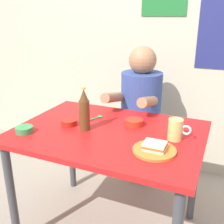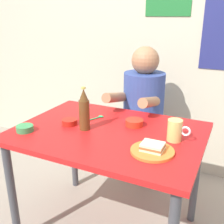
% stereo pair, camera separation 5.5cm
% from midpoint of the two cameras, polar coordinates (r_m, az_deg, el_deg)
% --- Properties ---
extents(wall_back, '(4.40, 0.09, 2.60)m').
position_cam_midpoint_polar(wall_back, '(2.46, 9.15, 17.57)').
color(wall_back, '#BCB299').
rests_on(wall_back, ground).
extents(dining_table, '(1.10, 0.80, 0.74)m').
position_cam_midpoint_polar(dining_table, '(1.65, -1.66, -6.89)').
color(dining_table, red).
rests_on(dining_table, ground).
extents(stool, '(0.34, 0.34, 0.45)m').
position_cam_midpoint_polar(stool, '(2.31, 5.05, -7.01)').
color(stool, '#4C4C51').
rests_on(stool, ground).
extents(person_seated, '(0.33, 0.56, 0.72)m').
position_cam_midpoint_polar(person_seated, '(2.14, 5.28, 2.86)').
color(person_seated, '#33478C').
rests_on(person_seated, stool).
extents(plate_orange, '(0.22, 0.22, 0.01)m').
position_cam_midpoint_polar(plate_orange, '(1.38, 7.79, -8.04)').
color(plate_orange, orange).
rests_on(plate_orange, dining_table).
extents(sandwich, '(0.11, 0.09, 0.04)m').
position_cam_midpoint_polar(sandwich, '(1.37, 7.84, -7.11)').
color(sandwich, beige).
rests_on(sandwich, plate_orange).
extents(beer_mug, '(0.13, 0.08, 0.12)m').
position_cam_midpoint_polar(beer_mug, '(1.50, 12.30, -3.63)').
color(beer_mug, '#D1BC66').
rests_on(beer_mug, dining_table).
extents(beer_bottle, '(0.06, 0.06, 0.26)m').
position_cam_midpoint_polar(beer_bottle, '(1.59, -6.87, 0.23)').
color(beer_bottle, '#593819').
rests_on(beer_bottle, dining_table).
extents(sauce_bowl_chili, '(0.11, 0.11, 0.04)m').
position_cam_midpoint_polar(sauce_bowl_chili, '(1.67, 3.76, -2.14)').
color(sauce_bowl_chili, red).
rests_on(sauce_bowl_chili, dining_table).
extents(sambal_bowl_red, '(0.10, 0.10, 0.03)m').
position_cam_midpoint_polar(sambal_bowl_red, '(1.70, -9.98, -2.15)').
color(sambal_bowl_red, '#B21E14').
rests_on(sambal_bowl_red, dining_table).
extents(dip_bowl_green, '(0.10, 0.10, 0.03)m').
position_cam_midpoint_polar(dip_bowl_green, '(1.66, -18.95, -3.50)').
color(dip_bowl_green, '#388C4C').
rests_on(dip_bowl_green, dining_table).
extents(spoon, '(0.07, 0.11, 0.01)m').
position_cam_midpoint_polar(spoon, '(1.80, -3.95, -1.16)').
color(spoon, '#26A559').
rests_on(spoon, dining_table).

